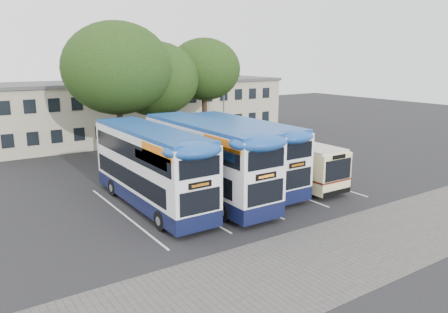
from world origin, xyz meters
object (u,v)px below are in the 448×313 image
bus_single (283,157)px  tree_right (204,70)px  tree_left (117,68)px  bus_dd_left (151,164)px  bus_dd_right (241,150)px  tree_mid (155,79)px  bus_dd_mid (206,157)px  lamp_post (224,93)px

bus_single → tree_right: bearing=83.3°
tree_left → bus_dd_left: 12.01m
bus_dd_right → bus_dd_left: bearing=-176.6°
tree_mid → bus_dd_left: bearing=-116.8°
tree_mid → bus_dd_right: bearing=-87.5°
tree_mid → bus_dd_right: (0.52, -12.05, -4.26)m
tree_left → bus_dd_mid: (1.20, -11.18, -5.13)m
bus_dd_mid → bus_single: bus_dd_mid is taller
tree_right → bus_dd_mid: (-8.16, -13.53, -4.83)m
bus_dd_mid → bus_dd_right: 3.53m
tree_left → bus_dd_mid: bearing=-83.9°
bus_dd_mid → bus_single: (6.62, 0.43, -0.95)m
tree_right → lamp_post: bearing=24.6°
lamp_post → bus_dd_left: size_ratio=0.81×
bus_dd_mid → tree_left: bearing=96.1°
tree_mid → bus_single: size_ratio=0.99×
tree_left → tree_mid: bearing=24.6°
tree_left → bus_single: bearing=-54.0°
tree_mid → bus_single: (3.76, -12.61, -5.06)m
tree_right → bus_dd_left: bearing=-131.8°
tree_mid → bus_dd_mid: (-2.86, -13.04, -4.11)m
bus_dd_left → bus_dd_mid: (3.42, -0.59, 0.08)m
tree_left → bus_dd_right: (4.58, -10.19, -5.27)m
tree_left → bus_dd_left: bearing=-101.8°
bus_dd_mid → bus_dd_right: size_ratio=1.06×
tree_left → lamp_post: bearing=16.9°
bus_dd_left → tree_left: bearing=78.2°
tree_mid → tree_right: 5.37m
bus_dd_right → bus_dd_mid: bearing=-163.5°
tree_left → bus_dd_right: bearing=-65.8°
bus_dd_right → bus_single: (3.24, -0.57, -0.80)m
bus_dd_left → bus_dd_mid: size_ratio=0.97×
bus_dd_left → bus_single: size_ratio=1.11×
lamp_post → tree_mid: 8.90m
tree_right → bus_dd_mid: tree_right is taller
tree_mid → bus_dd_mid: tree_mid is taller
lamp_post → bus_single: size_ratio=0.90×
tree_right → bus_dd_right: tree_right is taller
bus_dd_left → tree_mid: bearing=63.2°
lamp_post → bus_single: (-4.76, -14.57, -3.39)m
lamp_post → tree_left: 13.42m
bus_dd_right → tree_mid: bearing=92.5°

